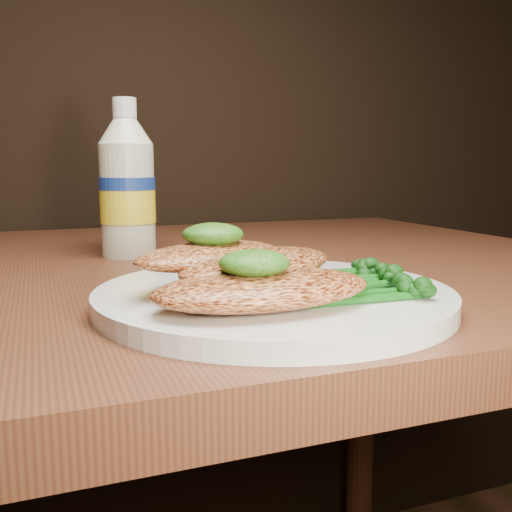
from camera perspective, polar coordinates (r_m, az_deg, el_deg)
name	(u,v)px	position (r m, az deg, el deg)	size (l,w,h in m)	color
plate	(274,297)	(0.47, 1.74, -4.05)	(0.29, 0.29, 0.01)	white
chicken_front	(264,289)	(0.40, 0.77, -3.27)	(0.16, 0.09, 0.03)	#D57C44
chicken_mid	(259,265)	(0.45, 0.26, -0.89)	(0.15, 0.08, 0.02)	#D57C44
chicken_back	(210,255)	(0.46, -4.61, 0.06)	(0.13, 0.07, 0.02)	#D57C44
pesto_front	(254,263)	(0.39, -0.18, -0.69)	(0.05, 0.05, 0.02)	#0A3207
pesto_back	(213,234)	(0.46, -4.27, 2.15)	(0.05, 0.04, 0.02)	#0A3207
broccolini_bundle	(331,278)	(0.46, 7.37, -2.13)	(0.14, 0.11, 0.02)	#135814
mayo_bottle	(127,178)	(0.73, -12.62, 7.48)	(0.07, 0.07, 0.19)	beige
pepper_grinder	(131,204)	(0.80, -12.25, 5.04)	(0.05, 0.05, 0.12)	black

